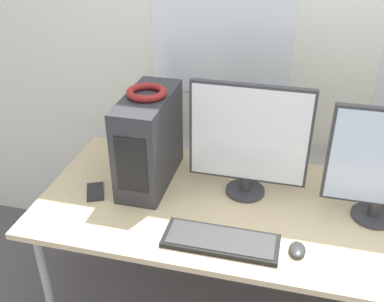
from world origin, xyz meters
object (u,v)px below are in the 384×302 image
pc_tower (149,140)px  monitor_main (249,139)px  keyboard (221,241)px  mouse (297,250)px  headphones (147,92)px  cell_phone (95,192)px

pc_tower → monitor_main: bearing=0.3°
keyboard → mouse: size_ratio=4.95×
headphones → keyboard: headphones is taller
mouse → cell_phone: size_ratio=0.58×
headphones → keyboard: 0.70m
cell_phone → keyboard: bearing=-42.4°
mouse → cell_phone: mouse is taller
pc_tower → monitor_main: size_ratio=0.87×
pc_tower → monitor_main: 0.46m
monitor_main → mouse: 0.51m
monitor_main → mouse: monitor_main is taller
monitor_main → cell_phone: 0.74m
headphones → cell_phone: size_ratio=1.11×
pc_tower → headphones: bearing=90.0°
mouse → cell_phone: (-0.92, 0.18, -0.01)m
pc_tower → headphones: 0.23m
pc_tower → keyboard: size_ratio=1.01×
keyboard → pc_tower: bearing=138.5°
headphones → keyboard: size_ratio=0.39×
monitor_main → keyboard: size_ratio=1.16×
headphones → mouse: (0.71, -0.35, -0.44)m
pc_tower → headphones: (0.00, 0.00, 0.23)m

